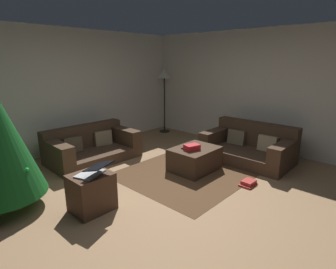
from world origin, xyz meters
TOP-DOWN VIEW (x-y plane):
  - ground_plane at (0.00, 0.00)m, footprint 6.40×6.40m
  - rear_partition at (0.00, 3.14)m, footprint 6.40×0.12m
  - corner_partition at (3.14, 0.00)m, footprint 0.12×6.40m
  - couch_left at (0.12, 2.25)m, footprint 1.73×1.04m
  - couch_right at (2.25, -0.12)m, footprint 1.00×1.67m
  - ottoman at (1.09, 0.36)m, footprint 0.85×0.66m
  - gift_box at (0.97, 0.34)m, footprint 0.29×0.24m
  - tv_remote at (0.93, 0.44)m, footprint 0.10×0.17m
  - side_table at (-0.94, 0.52)m, footprint 0.52×0.44m
  - laptop at (-0.92, 0.47)m, footprint 0.47×0.49m
  - book_stack at (1.17, -0.67)m, footprint 0.28×0.21m
  - corner_lamp at (2.71, 2.65)m, footprint 0.36×0.36m
  - area_rug at (1.09, 0.36)m, footprint 2.60×2.00m

SIDE VIEW (x-z plane):
  - ground_plane at x=0.00m, z-range 0.00..0.00m
  - area_rug at x=1.09m, z-range 0.00..0.01m
  - book_stack at x=1.17m, z-range 0.00..0.08m
  - ottoman at x=1.09m, z-range 0.00..0.42m
  - couch_left at x=0.12m, z-range -0.07..0.58m
  - side_table at x=-0.94m, z-range 0.00..0.51m
  - couch_right at x=2.25m, z-range -0.09..0.63m
  - tv_remote at x=0.93m, z-range 0.42..0.44m
  - gift_box at x=0.97m, z-range 0.42..0.51m
  - laptop at x=-0.92m, z-range 0.48..0.66m
  - rear_partition at x=0.00m, z-range 0.00..2.60m
  - corner_partition at x=3.14m, z-range 0.00..2.60m
  - corner_lamp at x=2.71m, z-range 0.61..2.33m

